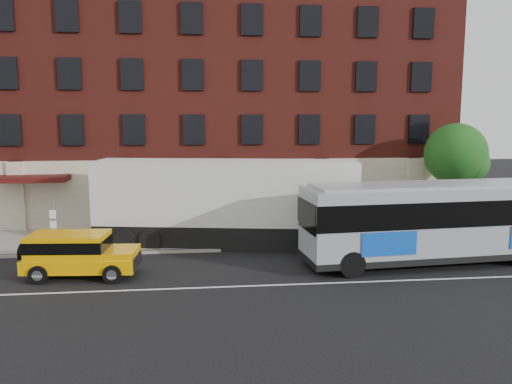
{
  "coord_description": "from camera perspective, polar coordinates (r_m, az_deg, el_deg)",
  "views": [
    {
      "loc": [
        -1.46,
        -19.06,
        6.63
      ],
      "look_at": [
        1.27,
        5.5,
        3.06
      ],
      "focal_mm": 35.99,
      "sensor_mm": 36.0,
      "label": 1
    }
  ],
  "objects": [
    {
      "name": "kerb",
      "position": [
        25.95,
        -2.93,
        -6.42
      ],
      "size": [
        60.0,
        0.25,
        0.15
      ],
      "primitive_type": "cube",
      "color": "gray",
      "rests_on": "ground"
    },
    {
      "name": "street_tree",
      "position": [
        32.33,
        21.37,
        3.71
      ],
      "size": [
        3.6,
        3.6,
        6.2
      ],
      "color": "#3A2A1D",
      "rests_on": "sidewalk"
    },
    {
      "name": "ground",
      "position": [
        20.24,
        -1.89,
        -10.91
      ],
      "size": [
        120.0,
        120.0,
        0.0
      ],
      "primitive_type": "plane",
      "color": "black",
      "rests_on": "ground"
    },
    {
      "name": "sign_pole",
      "position": [
        26.68,
        -21.55,
        -3.55
      ],
      "size": [
        0.3,
        0.2,
        2.5
      ],
      "color": "gray",
      "rests_on": "ground"
    },
    {
      "name": "sidewalk",
      "position": [
        28.86,
        -3.29,
        -4.92
      ],
      "size": [
        60.0,
        6.0,
        0.15
      ],
      "primitive_type": "cube",
      "color": "gray",
      "rests_on": "ground"
    },
    {
      "name": "city_bus",
      "position": [
        25.11,
        20.69,
        -2.82
      ],
      "size": [
        13.78,
        4.01,
        3.72
      ],
      "color": "#94979C",
      "rests_on": "ground"
    },
    {
      "name": "building",
      "position": [
        36.03,
        -4.09,
        9.71
      ],
      "size": [
        30.0,
        12.1,
        15.0
      ],
      "color": "maroon",
      "rests_on": "sidewalk"
    },
    {
      "name": "shipping_container",
      "position": [
        26.64,
        -3.34,
        -1.34
      ],
      "size": [
        13.69,
        5.02,
        4.47
      ],
      "color": "black",
      "rests_on": "ground"
    },
    {
      "name": "lane_line",
      "position": [
        20.71,
        -2.0,
        -10.44
      ],
      "size": [
        60.0,
        0.12,
        0.01
      ],
      "primitive_type": "cube",
      "color": "silver",
      "rests_on": "ground"
    },
    {
      "name": "yellow_suv",
      "position": [
        22.89,
        -19.35,
        -6.32
      ],
      "size": [
        4.95,
        2.45,
        1.86
      ],
      "color": "#FFAF00",
      "rests_on": "ground"
    }
  ]
}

